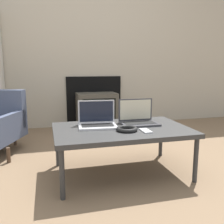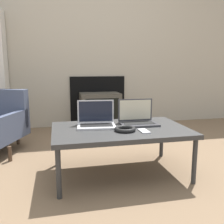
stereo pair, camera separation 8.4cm
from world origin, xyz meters
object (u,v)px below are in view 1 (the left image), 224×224
(laptop_right, at_px, (138,118))
(phone, at_px, (146,131))
(tv, at_px, (97,111))
(headphones, at_px, (127,129))
(laptop_left, at_px, (97,121))

(laptop_right, relative_size, phone, 2.30)
(phone, bearing_deg, tv, 91.16)
(headphones, relative_size, phone, 1.22)
(laptop_left, xyz_separation_m, tv, (0.29, 1.47, -0.18))
(laptop_left, distance_m, headphones, 0.29)
(laptop_left, height_order, headphones, laptop_left)
(laptop_left, xyz_separation_m, phone, (0.33, -0.26, -0.04))
(laptop_left, relative_size, phone, 2.44)
(laptop_left, distance_m, phone, 0.42)
(headphones, xyz_separation_m, phone, (0.14, -0.05, -0.01))
(phone, relative_size, tv, 0.24)
(laptop_left, bearing_deg, headphones, -41.67)
(laptop_right, bearing_deg, phone, -96.74)
(laptop_left, height_order, phone, laptop_left)
(laptop_left, xyz_separation_m, headphones, (0.19, -0.21, -0.03))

